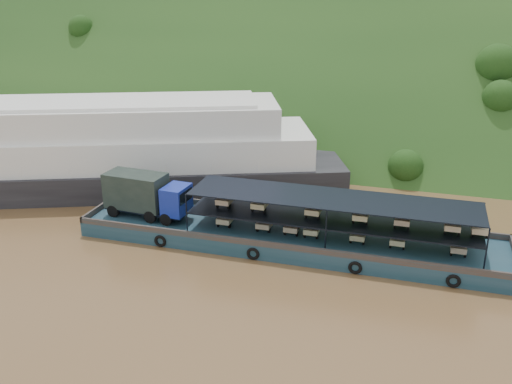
# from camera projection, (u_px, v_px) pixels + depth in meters

# --- Properties ---
(ground) EXTENTS (160.00, 160.00, 0.00)m
(ground) POSITION_uv_depth(u_px,v_px,m) (268.00, 242.00, 48.05)
(ground) COLOR brown
(ground) RESTS_ON ground
(hillside) EXTENTS (140.00, 39.60, 39.60)m
(hillside) POSITION_uv_depth(u_px,v_px,m) (337.00, 136.00, 80.32)
(hillside) COLOR #183814
(hillside) RESTS_ON ground
(cargo_barge) EXTENTS (35.00, 7.18, 5.03)m
(cargo_barge) POSITION_uv_depth(u_px,v_px,m) (271.00, 229.00, 47.49)
(cargo_barge) COLOR #123340
(cargo_barge) RESTS_ON ground
(passenger_ferry) EXTENTS (46.70, 27.60, 9.26)m
(passenger_ferry) POSITION_uv_depth(u_px,v_px,m) (124.00, 150.00, 59.65)
(passenger_ferry) COLOR black
(passenger_ferry) RESTS_ON ground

